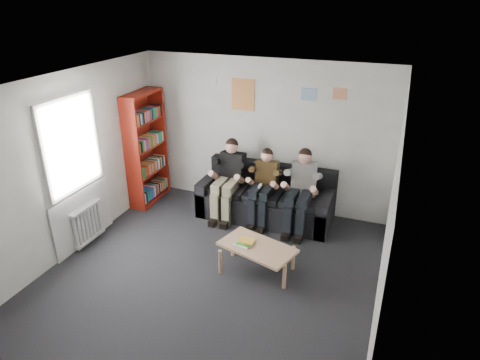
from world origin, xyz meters
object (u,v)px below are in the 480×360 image
Objects in this scene: person_right at (300,191)px; person_middle at (263,187)px; coffee_table at (257,249)px; person_left at (228,180)px; bookshelf at (147,149)px; sofa at (266,200)px.

person_middle is at bearing 170.25° from person_right.
coffee_table is 0.76× the size of person_right.
person_left is 0.64m from person_middle.
person_right is at bearing 0.71° from person_left.
bookshelf is at bearing 151.65° from coffee_table.
coffee_table is at bearing -76.70° from sofa.
coffee_table is 1.77m from person_left.
person_right is (1.29, 0.00, -0.00)m from person_left.
person_middle is 0.94× the size of person_right.
person_right is at bearing 79.40° from coffee_table.
person_left is (-1.02, 1.40, 0.32)m from coffee_table.
sofa is at bearing 87.69° from person_middle.
bookshelf is 2.94m from person_right.
person_left reaches higher than person_right.
sofa is 0.77m from person_left.
bookshelf is 3.09m from coffee_table.
sofa is 0.39m from person_middle.
person_left is at bearing 126.13° from coffee_table.
person_left is 1.29m from person_right.
person_middle is at bearing -3.12° from bookshelf.
bookshelf is 1.51× the size of person_left.
coffee_table is 0.81× the size of person_middle.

